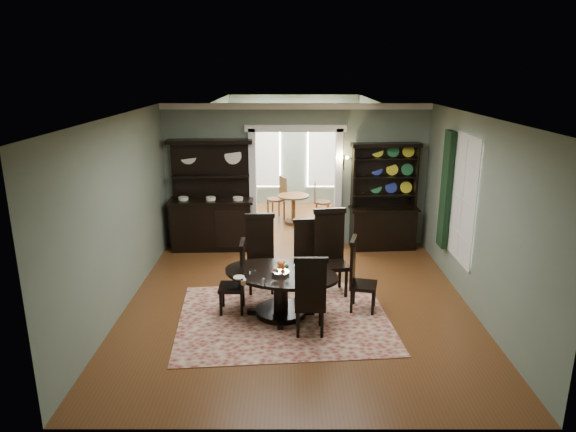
# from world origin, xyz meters

# --- Properties ---
(room) EXTENTS (5.51, 6.01, 3.01)m
(room) POSITION_xyz_m (0.00, 0.04, 1.58)
(room) COLOR brown
(room) RESTS_ON ground
(parlor) EXTENTS (3.51, 3.50, 3.01)m
(parlor) POSITION_xyz_m (0.00, 5.53, 1.52)
(parlor) COLOR brown
(parlor) RESTS_ON ground
(doorway_trim) EXTENTS (2.08, 0.25, 2.57)m
(doorway_trim) POSITION_xyz_m (0.00, 3.00, 1.62)
(doorway_trim) COLOR silver
(doorway_trim) RESTS_ON floor
(right_window) EXTENTS (0.15, 1.47, 2.12)m
(right_window) POSITION_xyz_m (2.69, 0.93, 1.60)
(right_window) COLOR white
(right_window) RESTS_ON wall_right
(wall_sconce) EXTENTS (0.27, 0.21, 0.21)m
(wall_sconce) POSITION_xyz_m (0.95, 2.85, 1.89)
(wall_sconce) COLOR #AD772E
(wall_sconce) RESTS_ON back_wall_right
(rug) EXTENTS (3.37, 2.78, 0.01)m
(rug) POSITION_xyz_m (-0.22, -0.49, 0.01)
(rug) COLOR maroon
(rug) RESTS_ON floor
(dining_table) EXTENTS (2.09, 2.09, 0.70)m
(dining_table) POSITION_xyz_m (-0.27, -0.36, 0.49)
(dining_table) COLOR black
(dining_table) RESTS_ON rug
(centerpiece) EXTENTS (1.32, 0.85, 0.22)m
(centerpiece) POSITION_xyz_m (-0.27, -0.43, 0.76)
(centerpiece) COLOR white
(centerpiece) RESTS_ON dining_table
(chair_far_left) EXTENTS (0.52, 0.50, 1.32)m
(chair_far_left) POSITION_xyz_m (-0.63, 0.64, 0.69)
(chair_far_left) COLOR black
(chair_far_left) RESTS_ON rug
(chair_far_mid) EXTENTS (0.48, 0.46, 1.16)m
(chair_far_mid) POSITION_xyz_m (0.16, 0.87, 0.61)
(chair_far_mid) COLOR black
(chair_far_mid) RESTS_ON rug
(chair_far_right) EXTENTS (0.61, 0.59, 1.44)m
(chair_far_right) POSITION_xyz_m (0.56, 0.54, 0.76)
(chair_far_right) COLOR black
(chair_far_right) RESTS_ON rug
(chair_end_left) EXTENTS (0.41, 0.45, 1.16)m
(chair_end_left) POSITION_xyz_m (-0.93, -0.26, 0.61)
(chair_end_left) COLOR black
(chair_end_left) RESTS_ON rug
(chair_end_right) EXTENTS (0.50, 0.52, 1.18)m
(chair_end_right) POSITION_xyz_m (0.93, -0.18, 0.62)
(chair_end_right) COLOR black
(chair_end_right) RESTS_ON rug
(chair_near) EXTENTS (0.47, 0.43, 1.23)m
(chair_near) POSITION_xyz_m (0.15, -1.02, 0.64)
(chair_near) COLOR black
(chair_near) RESTS_ON rug
(sideboard) EXTENTS (1.76, 0.67, 2.29)m
(sideboard) POSITION_xyz_m (-1.75, 2.73, 0.80)
(sideboard) COLOR black
(sideboard) RESTS_ON floor
(welsh_dresser) EXTENTS (1.46, 0.62, 2.22)m
(welsh_dresser) POSITION_xyz_m (1.84, 2.76, 0.80)
(welsh_dresser) COLOR black
(welsh_dresser) RESTS_ON floor
(parlor_table) EXTENTS (0.76, 0.76, 0.71)m
(parlor_table) POSITION_xyz_m (-0.03, 4.53, 0.46)
(parlor_table) COLOR brown
(parlor_table) RESTS_ON parlor_floor
(parlor_chair_left) EXTENTS (0.51, 0.50, 1.06)m
(parlor_chair_left) POSITION_xyz_m (-0.40, 4.97, 0.57)
(parlor_chair_left) COLOR brown
(parlor_chair_left) RESTS_ON parlor_floor
(parlor_chair_right) EXTENTS (0.42, 0.42, 0.99)m
(parlor_chair_right) POSITION_xyz_m (0.63, 4.78, 0.53)
(parlor_chair_right) COLOR brown
(parlor_chair_right) RESTS_ON parlor_floor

